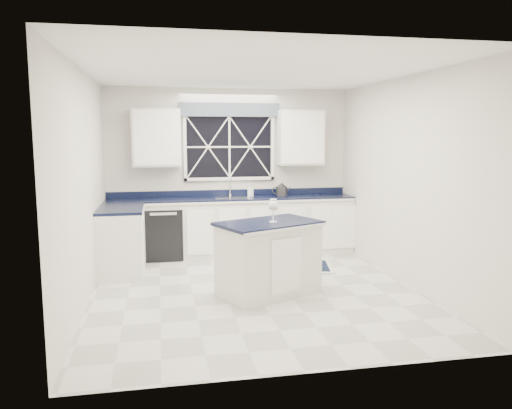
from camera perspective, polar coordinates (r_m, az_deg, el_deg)
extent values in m
plane|color=beige|center=(6.39, -0.15, -9.80)|extent=(4.50, 4.50, 0.00)
cube|color=silver|center=(8.32, -3.08, 3.84)|extent=(4.00, 0.10, 2.70)
cube|color=silver|center=(8.14, -2.74, -2.64)|extent=(3.98, 0.60, 0.90)
cube|color=silver|center=(7.30, -15.17, -4.16)|extent=(0.60, 1.00, 0.90)
cube|color=black|center=(8.07, -2.76, 0.65)|extent=(3.98, 0.64, 0.04)
cube|color=black|center=(8.07, -10.50, -3.15)|extent=(0.60, 0.58, 0.82)
cube|color=black|center=(8.27, -3.07, 6.59)|extent=(1.40, 0.02, 1.00)
cube|color=slate|center=(8.22, -3.05, 10.77)|extent=(1.65, 0.04, 0.22)
cube|color=silver|center=(8.05, -11.32, 7.48)|extent=(0.75, 0.34, 0.90)
cube|color=silver|center=(8.38, 5.11, 7.62)|extent=(0.75, 0.34, 0.90)
cylinder|color=silver|center=(8.28, -2.99, 1.11)|extent=(0.05, 0.05, 0.04)
cylinder|color=silver|center=(8.26, -2.99, 2.08)|extent=(0.02, 0.02, 0.28)
cylinder|color=silver|center=(8.16, -2.91, 2.92)|extent=(0.02, 0.18, 0.02)
cube|color=silver|center=(6.15, 1.44, -6.30)|extent=(1.33, 1.08, 0.86)
cube|color=black|center=(6.06, 1.46, -2.16)|extent=(1.40, 1.16, 0.04)
cube|color=beige|center=(7.49, 3.97, -7.07)|extent=(1.37, 1.00, 0.01)
cube|color=black|center=(7.49, 3.97, -7.00)|extent=(1.21, 0.84, 0.01)
cylinder|color=#303032|center=(8.33, 2.95, 1.55)|extent=(0.20, 0.20, 0.15)
cone|color=#303032|center=(8.32, 2.95, 2.30)|extent=(0.16, 0.16, 0.07)
torus|color=#303032|center=(8.31, 2.28, 1.61)|extent=(0.13, 0.02, 0.13)
cylinder|color=#303032|center=(8.35, 3.69, 1.71)|extent=(0.08, 0.02, 0.10)
cylinder|color=white|center=(6.03, 1.97, -1.99)|extent=(0.09, 0.09, 0.01)
cylinder|color=white|center=(6.01, 1.97, -1.25)|extent=(0.01, 0.01, 0.15)
ellipsoid|color=white|center=(5.99, 1.98, -0.08)|extent=(0.12, 0.12, 0.15)
cylinder|color=#DED575|center=(6.00, 1.97, -0.33)|extent=(0.10, 0.10, 0.06)
imported|color=silver|center=(8.21, -0.62, 1.66)|extent=(0.11, 0.12, 0.21)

